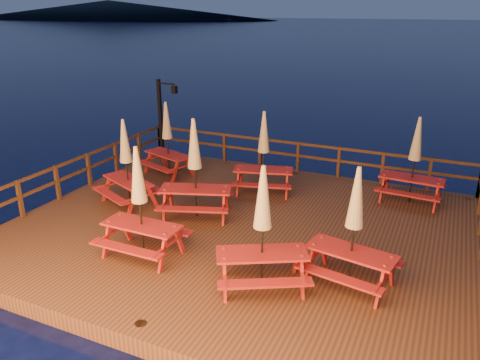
{
  "coord_description": "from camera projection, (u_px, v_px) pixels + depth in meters",
  "views": [
    {
      "loc": [
        4.73,
        -10.45,
        5.98
      ],
      "look_at": [
        -0.33,
        0.6,
        1.46
      ],
      "focal_mm": 35.0,
      "sensor_mm": 36.0,
      "label": 1
    }
  ],
  "objects": [
    {
      "name": "picnic_table_0",
      "position": [
        167.0,
        138.0,
        16.07
      ],
      "size": [
        2.18,
        1.98,
        2.58
      ],
      "rotation": [
        0.0,
        0.0,
        -0.32
      ],
      "color": "#98270D",
      "rests_on": "deck"
    },
    {
      "name": "headland_left",
      "position": [
        109.0,
        10.0,
        235.61
      ],
      "size": [
        180.0,
        84.0,
        9.0
      ],
      "primitive_type": "ellipsoid",
      "color": "black",
      "rests_on": "ground"
    },
    {
      "name": "deck",
      "position": [
        242.0,
        232.0,
        12.76
      ],
      "size": [
        12.0,
        10.0,
        0.4
      ],
      "primitive_type": "cube",
      "color": "#442515",
      "rests_on": "ground"
    },
    {
      "name": "picnic_table_6",
      "position": [
        415.0,
        159.0,
        13.75
      ],
      "size": [
        1.95,
        1.65,
        2.63
      ],
      "rotation": [
        0.0,
        0.0,
        -0.08
      ],
      "color": "#98270D",
      "rests_on": "deck"
    },
    {
      "name": "railing",
      "position": [
        266.0,
        178.0,
        13.94
      ],
      "size": [
        11.8,
        9.75,
        1.1
      ],
      "color": "#322210",
      "rests_on": "deck"
    },
    {
      "name": "picnic_table_4",
      "position": [
        195.0,
        167.0,
        12.76
      ],
      "size": [
        2.4,
        2.19,
        2.82
      ],
      "rotation": [
        0.0,
        0.0,
        0.34
      ],
      "color": "#98270D",
      "rests_on": "deck"
    },
    {
      "name": "lamp_post",
      "position": [
        164.0,
        111.0,
        18.05
      ],
      "size": [
        0.85,
        0.18,
        3.0
      ],
      "color": "black",
      "rests_on": "deck"
    },
    {
      "name": "picnic_table_7",
      "position": [
        126.0,
        161.0,
        13.6
      ],
      "size": [
        2.26,
        2.1,
        2.6
      ],
      "rotation": [
        0.0,
        0.0,
        -0.41
      ],
      "color": "#98270D",
      "rests_on": "deck"
    },
    {
      "name": "ground",
      "position": [
        242.0,
        239.0,
        12.83
      ],
      "size": [
        500.0,
        500.0,
        0.0
      ],
      "primitive_type": "plane",
      "color": "black",
      "rests_on": "ground"
    },
    {
      "name": "picnic_table_1",
      "position": [
        264.0,
        151.0,
        14.49
      ],
      "size": [
        2.18,
        1.96,
        2.63
      ],
      "rotation": [
        0.0,
        0.0,
        0.28
      ],
      "color": "#98270D",
      "rests_on": "deck"
    },
    {
      "name": "picnic_table_3",
      "position": [
        354.0,
        226.0,
        9.54
      ],
      "size": [
        2.09,
        1.83,
        2.65
      ],
      "rotation": [
        0.0,
        0.0,
        -0.18
      ],
      "color": "#98270D",
      "rests_on": "deck"
    },
    {
      "name": "picnic_table_5",
      "position": [
        140.0,
        201.0,
        10.71
      ],
      "size": [
        1.89,
        1.56,
        2.7
      ],
      "rotation": [
        0.0,
        0.0,
        -0.0
      ],
      "color": "#98270D",
      "rests_on": "deck"
    },
    {
      "name": "picnic_table_2",
      "position": [
        262.0,
        226.0,
        9.45
      ],
      "size": [
        2.41,
        2.27,
        2.71
      ],
      "rotation": [
        0.0,
        0.0,
        0.5
      ],
      "color": "#98270D",
      "rests_on": "deck"
    },
    {
      "name": "deck_piles",
      "position": [
        242.0,
        248.0,
        12.94
      ],
      "size": [
        11.44,
        9.44,
        1.4
      ],
      "color": "#322210",
      "rests_on": "ground"
    }
  ]
}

